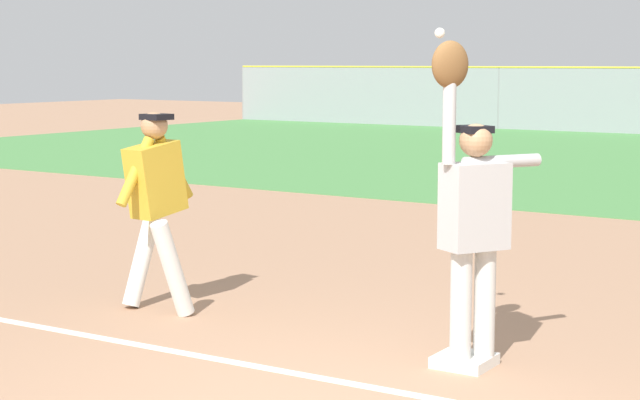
{
  "coord_description": "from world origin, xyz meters",
  "views": [
    {
      "loc": [
        3.63,
        -5.33,
        2.14
      ],
      "look_at": [
        -0.95,
        1.64,
        1.05
      ],
      "focal_mm": 59.6,
      "sensor_mm": 36.0,
      "label": 1
    }
  ],
  "objects_px": {
    "first_base": "(464,361)",
    "fielder": "(472,211)",
    "baseball": "(440,33)",
    "parked_car_green": "(536,104)",
    "runner": "(156,197)"
  },
  "relations": [
    {
      "from": "runner",
      "to": "parked_car_green",
      "type": "relative_size",
      "value": 0.39
    },
    {
      "from": "runner",
      "to": "baseball",
      "type": "xyz_separation_m",
      "value": [
        2.64,
        0.06,
        1.34
      ]
    },
    {
      "from": "first_base",
      "to": "runner",
      "type": "xyz_separation_m",
      "value": [
        -2.92,
        0.04,
        0.96
      ]
    },
    {
      "from": "runner",
      "to": "parked_car_green",
      "type": "height_order",
      "value": "runner"
    },
    {
      "from": "first_base",
      "to": "fielder",
      "type": "relative_size",
      "value": 0.17
    },
    {
      "from": "first_base",
      "to": "parked_car_green",
      "type": "bearing_deg",
      "value": 111.02
    },
    {
      "from": "parked_car_green",
      "to": "baseball",
      "type": "bearing_deg",
      "value": -67.63
    },
    {
      "from": "first_base",
      "to": "baseball",
      "type": "height_order",
      "value": "baseball"
    },
    {
      "from": "fielder",
      "to": "baseball",
      "type": "height_order",
      "value": "baseball"
    },
    {
      "from": "baseball",
      "to": "first_base",
      "type": "bearing_deg",
      "value": -19.78
    },
    {
      "from": "fielder",
      "to": "runner",
      "type": "distance_m",
      "value": 2.98
    },
    {
      "from": "fielder",
      "to": "parked_car_green",
      "type": "distance_m",
      "value": 30.97
    },
    {
      "from": "parked_car_green",
      "to": "runner",
      "type": "bearing_deg",
      "value": -72.4
    },
    {
      "from": "baseball",
      "to": "parked_car_green",
      "type": "distance_m",
      "value": 30.76
    },
    {
      "from": "fielder",
      "to": "first_base",
      "type": "bearing_deg",
      "value": -0.66
    }
  ]
}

